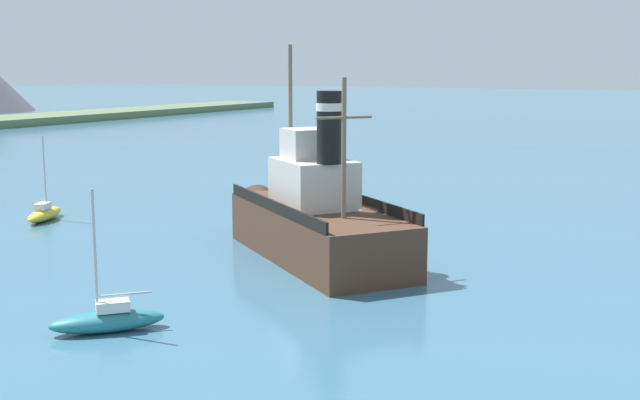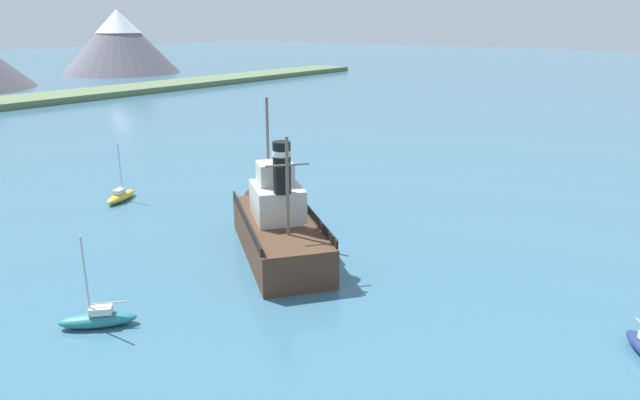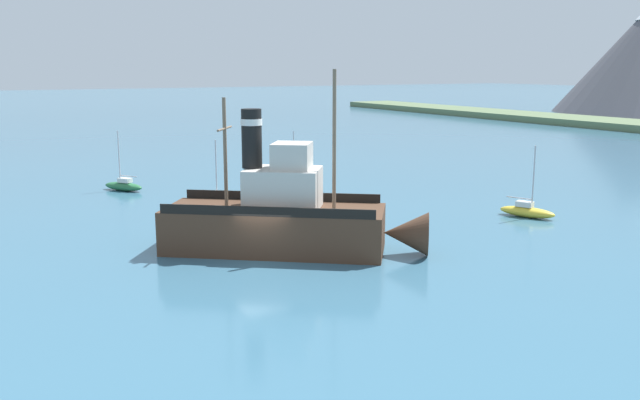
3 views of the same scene
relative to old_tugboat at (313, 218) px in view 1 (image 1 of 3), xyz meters
name	(u,v)px [view 1 (image 1 of 3)]	position (x,y,z in m)	size (l,w,h in m)	color
ground_plane	(360,256)	(1.02, -2.01, -1.83)	(600.00, 600.00, 0.00)	#38667F
old_tugboat	(313,218)	(0.00, 0.00, 0.00)	(11.37, 13.53, 9.90)	#4C3323
sailboat_yellow	(44,213)	(0.31, 18.09, -1.40)	(3.92, 2.51, 4.90)	gold
sailboat_teal	(108,319)	(-12.87, 0.72, -1.40)	(3.54, 3.39, 4.90)	#23757A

